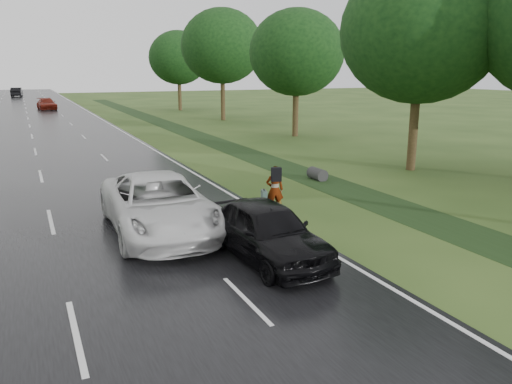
% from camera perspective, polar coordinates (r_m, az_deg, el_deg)
% --- Properties ---
extents(ground, '(220.00, 220.00, 0.00)m').
position_cam_1_polar(ground, '(10.34, -19.85, -15.33)').
color(ground, '#2A4318').
rests_on(ground, ground).
extents(road, '(14.00, 180.00, 0.04)m').
position_cam_1_polar(road, '(54.32, -24.56, 7.39)').
color(road, black).
rests_on(road, ground).
extents(edge_stripe_east, '(0.12, 180.00, 0.01)m').
position_cam_1_polar(edge_stripe_east, '(54.80, -17.45, 8.06)').
color(edge_stripe_east, silver).
rests_on(edge_stripe_east, road).
extents(center_line, '(0.12, 180.00, 0.01)m').
position_cam_1_polar(center_line, '(54.32, -24.56, 7.41)').
color(center_line, silver).
rests_on(center_line, road).
extents(drainage_ditch, '(2.20, 120.00, 0.56)m').
position_cam_1_polar(drainage_ditch, '(30.67, -1.62, 4.65)').
color(drainage_ditch, black).
rests_on(drainage_ditch, ground).
extents(tree_east_b, '(7.60, 7.60, 10.11)m').
position_cam_1_polar(tree_east_b, '(25.97, 18.31, 17.06)').
color(tree_east_b, '#392B17').
rests_on(tree_east_b, ground).
extents(tree_east_c, '(7.00, 7.00, 9.29)m').
position_cam_1_polar(tree_east_c, '(38.04, 4.66, 15.59)').
color(tree_east_c, '#392B17').
rests_on(tree_east_c, ground).
extents(tree_east_d, '(8.00, 8.00, 10.76)m').
position_cam_1_polar(tree_east_d, '(50.58, -3.90, 16.29)').
color(tree_east_d, '#392B17').
rests_on(tree_east_d, ground).
extents(tree_east_f, '(7.20, 7.20, 9.62)m').
position_cam_1_polar(tree_east_f, '(63.72, -8.86, 14.93)').
color(tree_east_f, '#392B17').
rests_on(tree_east_f, ground).
extents(pedestrian, '(0.81, 0.82, 1.69)m').
position_cam_1_polar(pedestrian, '(17.31, 2.09, 0.33)').
color(pedestrian, '#A5998C').
rests_on(pedestrian, ground).
extents(white_pickup, '(3.07, 6.34, 1.74)m').
position_cam_1_polar(white_pickup, '(15.46, -11.03, -1.42)').
color(white_pickup, silver).
rests_on(white_pickup, road).
extents(dark_sedan, '(2.15, 4.68, 1.55)m').
position_cam_1_polar(dark_sedan, '(13.03, 1.23, -4.45)').
color(dark_sedan, black).
rests_on(dark_sedan, road).
extents(far_car_red, '(2.42, 5.02, 1.41)m').
position_cam_1_polar(far_car_red, '(69.14, -22.81, 9.27)').
color(far_car_red, maroon).
rests_on(far_car_red, road).
extents(far_car_dark, '(2.17, 5.24, 1.69)m').
position_cam_1_polar(far_car_dark, '(105.27, -25.68, 10.25)').
color(far_car_dark, black).
rests_on(far_car_dark, road).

